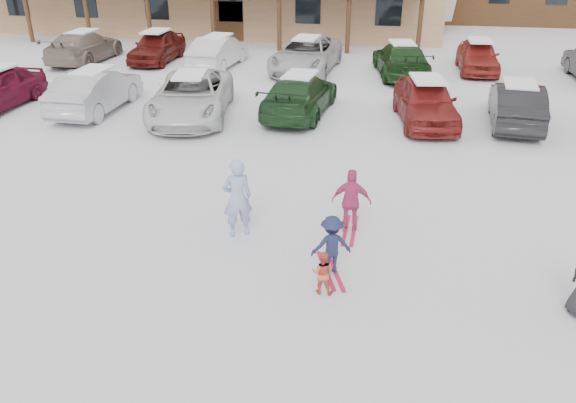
% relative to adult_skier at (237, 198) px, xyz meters
% --- Properties ---
extents(ground, '(160.00, 160.00, 0.00)m').
position_rel_adult_skier_xyz_m(ground, '(0.83, -1.21, -0.88)').
color(ground, white).
rests_on(ground, ground).
extents(adult_skier, '(0.76, 0.68, 1.76)m').
position_rel_adult_skier_xyz_m(adult_skier, '(0.00, 0.00, 0.00)').
color(adult_skier, '#8BA1CD').
rests_on(adult_skier, ground).
extents(toddler_red, '(0.43, 0.35, 0.85)m').
position_rel_adult_skier_xyz_m(toddler_red, '(2.04, -1.81, -0.45)').
color(toddler_red, '#D44F3C').
rests_on(toddler_red, ground).
extents(child_navy, '(0.88, 0.68, 1.21)m').
position_rel_adult_skier_xyz_m(child_navy, '(2.12, -1.11, -0.28)').
color(child_navy, '#1A1E40').
rests_on(child_navy, ground).
extents(skis_child_navy, '(0.65, 1.39, 0.03)m').
position_rel_adult_skier_xyz_m(skis_child_navy, '(2.12, -1.11, -0.86)').
color(skis_child_navy, '#B61A3B').
rests_on(skis_child_navy, ground).
extents(child_magenta, '(0.86, 0.37, 1.46)m').
position_rel_adult_skier_xyz_m(child_magenta, '(2.38, 0.57, -0.15)').
color(child_magenta, '#C7356E').
rests_on(child_magenta, ground).
extents(skis_child_magenta, '(0.23, 1.40, 0.03)m').
position_rel_adult_skier_xyz_m(skis_child_magenta, '(2.38, 0.57, -0.86)').
color(skis_child_magenta, '#B61A3B').
rests_on(skis_child_magenta, ground).
extents(parked_car_1, '(1.63, 4.54, 1.49)m').
position_rel_adult_skier_xyz_m(parked_car_1, '(-7.26, 7.92, -0.13)').
color(parked_car_1, '#A9A9AE').
rests_on(parked_car_1, ground).
extents(parked_car_2, '(3.33, 5.72, 1.50)m').
position_rel_adult_skier_xyz_m(parked_car_2, '(-3.67, 7.84, -0.13)').
color(parked_car_2, silver).
rests_on(parked_car_2, ground).
extents(parked_car_3, '(2.44, 5.02, 1.41)m').
position_rel_adult_skier_xyz_m(parked_car_3, '(-0.02, 8.80, -0.18)').
color(parked_car_3, '#1B3B1E').
rests_on(parked_car_3, ground).
extents(parked_car_4, '(2.36, 4.62, 1.51)m').
position_rel_adult_skier_xyz_m(parked_car_4, '(4.29, 8.57, -0.13)').
color(parked_car_4, maroon).
rests_on(parked_car_4, ground).
extents(parked_car_5, '(1.89, 4.41, 1.41)m').
position_rel_adult_skier_xyz_m(parked_car_5, '(7.25, 8.81, -0.17)').
color(parked_car_5, black).
rests_on(parked_car_5, ground).
extents(parked_car_7, '(2.09, 5.04, 1.46)m').
position_rel_adult_skier_xyz_m(parked_car_7, '(-11.65, 15.38, -0.15)').
color(parked_car_7, gray).
rests_on(parked_car_7, ground).
extents(parked_car_8, '(1.76, 4.32, 1.47)m').
position_rel_adult_skier_xyz_m(parked_car_8, '(-8.17, 16.01, -0.15)').
color(parked_car_8, '#591410').
rests_on(parked_car_8, ground).
extents(parked_car_9, '(1.91, 4.49, 1.44)m').
position_rel_adult_skier_xyz_m(parked_car_9, '(-4.90, 15.39, -0.16)').
color(parked_car_9, silver).
rests_on(parked_car_9, ground).
extents(parked_car_10, '(2.99, 5.66, 1.52)m').
position_rel_adult_skier_xyz_m(parked_car_10, '(-0.71, 15.20, -0.12)').
color(parked_car_10, '#BEBEBE').
rests_on(parked_car_10, ground).
extents(parked_car_11, '(2.79, 5.25, 1.45)m').
position_rel_adult_skier_xyz_m(parked_car_11, '(3.53, 15.08, -0.16)').
color(parked_car_11, '#173615').
rests_on(parked_car_11, ground).
extents(parked_car_12, '(1.70, 4.17, 1.42)m').
position_rel_adult_skier_xyz_m(parked_car_12, '(6.97, 16.50, -0.17)').
color(parked_car_12, maroon).
rests_on(parked_car_12, ground).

